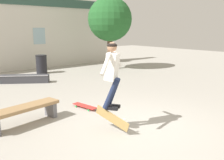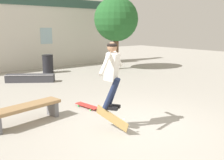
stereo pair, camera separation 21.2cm
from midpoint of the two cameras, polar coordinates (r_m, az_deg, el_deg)
The scene contains 9 objects.
ground_plane at distance 5.98m, azimuth 6.16°, elevation -10.58°, with size 40.00×40.00×0.00m, color #A39E93.
building_backdrop at distance 14.33m, azimuth -22.69°, elevation 10.15°, with size 14.93×0.52×5.35m.
tree_right at distance 13.93m, azimuth 1.39°, elevation 13.66°, with size 2.39×2.39×3.94m.
park_bench at distance 6.34m, azimuth -18.11°, elevation -6.55°, with size 1.78×0.73×0.46m.
skate_ledge at distance 11.17m, azimuth -17.68°, elevation 0.41°, with size 1.88×1.48×0.34m.
trash_bin at distance 13.20m, azimuth -14.02°, elevation 3.70°, with size 0.58×0.58×0.93m.
skater at distance 5.42m, azimuth 1.13°, elevation 2.35°, with size 1.17×0.77×1.48m.
skateboard_flipping at distance 5.57m, azimuth 1.08°, elevation -8.71°, with size 0.27×0.88×0.49m.
skateboard_resting at distance 7.27m, azimuth -4.90°, elevation -5.86°, with size 0.33×0.86×0.08m.
Camera 2 is at (-3.81, -3.99, 2.27)m, focal length 40.00 mm.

